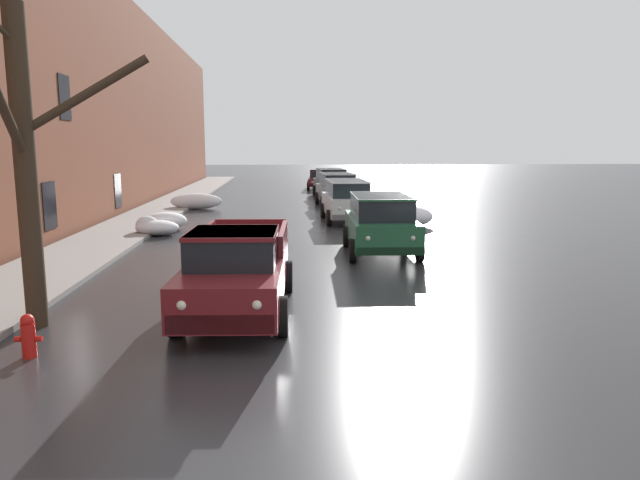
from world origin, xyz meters
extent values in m
cube|color=gray|center=(-6.64, 18.00, 0.06)|extent=(2.72, 80.00, 0.13)
cube|color=brown|center=(-8.50, 18.00, 5.46)|extent=(0.60, 80.00, 10.92)
cube|color=black|center=(-8.21, 25.04, 1.21)|extent=(0.08, 1.10, 1.60)
cube|color=black|center=(-8.21, 16.74, 1.34)|extent=(0.08, 1.10, 1.60)
cube|color=black|center=(-8.21, 18.83, 5.04)|extent=(0.08, 1.10, 1.60)
ellipsoid|color=white|center=(-5.06, 20.27, 0.35)|extent=(1.64, 1.24, 0.70)
ellipsoid|color=white|center=(-4.89, 20.42, 0.30)|extent=(0.71, 0.59, 0.59)
ellipsoid|color=white|center=(4.83, 20.37, 0.44)|extent=(1.95, 1.37, 0.87)
ellipsoid|color=white|center=(4.59, 20.31, 0.27)|extent=(0.64, 0.53, 0.53)
ellipsoid|color=white|center=(-4.93, 27.80, 0.42)|extent=(2.70, 0.96, 0.83)
ellipsoid|color=white|center=(-5.52, 27.85, 0.33)|extent=(0.80, 0.67, 0.67)
ellipsoid|color=white|center=(-5.10, 18.75, 0.28)|extent=(1.60, 1.25, 0.56)
ellipsoid|color=white|center=(-5.49, 18.88, 0.36)|extent=(0.86, 0.71, 0.71)
ellipsoid|color=white|center=(4.61, 27.96, 0.24)|extent=(2.69, 1.09, 0.48)
ellipsoid|color=white|center=(3.83, 27.88, 0.34)|extent=(0.81, 0.67, 0.67)
ellipsoid|color=white|center=(4.45, 28.04, 0.29)|extent=(0.70, 0.59, 0.59)
cylinder|color=#382B1E|center=(-5.00, 7.54, 2.88)|extent=(0.38, 0.38, 5.77)
cylinder|color=#382B1E|center=(-3.92, 7.69, 4.23)|extent=(2.26, 0.46, 1.45)
cylinder|color=#382B1E|center=(-4.92, 6.66, 3.99)|extent=(0.32, 1.89, 1.85)
cube|color=maroon|center=(-1.31, 8.30, 0.74)|extent=(2.05, 5.38, 0.76)
cube|color=black|center=(-1.35, 7.55, 1.44)|extent=(1.67, 1.77, 0.64)
cube|color=maroon|center=(-1.35, 7.55, 1.72)|extent=(1.71, 1.82, 0.08)
cube|color=maroon|center=(-0.41, 9.32, 1.34)|extent=(0.21, 2.55, 0.44)
cube|color=maroon|center=(-2.12, 9.39, 1.34)|extent=(0.21, 2.55, 0.44)
cube|color=maroon|center=(-1.20, 10.90, 1.34)|extent=(1.72, 0.18, 0.44)
cube|color=#B7B7BC|center=(-1.43, 5.70, 0.54)|extent=(1.73, 0.20, 0.32)
sphere|color=white|center=(-0.84, 5.64, 0.86)|extent=(0.16, 0.16, 0.16)
sphere|color=white|center=(-2.02, 5.69, 0.86)|extent=(0.16, 0.16, 0.16)
cylinder|color=black|center=(-0.46, 6.66, 0.36)|extent=(0.25, 0.73, 0.72)
cylinder|color=black|center=(-2.31, 6.75, 0.36)|extent=(0.25, 0.73, 0.72)
cylinder|color=black|center=(-0.32, 9.84, 0.36)|extent=(0.25, 0.73, 0.72)
cylinder|color=black|center=(-2.17, 9.93, 0.36)|extent=(0.25, 0.73, 0.72)
cube|color=#1E5633|center=(2.61, 14.45, 0.74)|extent=(2.07, 4.35, 0.80)
cube|color=black|center=(2.62, 14.49, 1.48)|extent=(1.76, 3.06, 0.68)
cube|color=#1E5633|center=(2.62, 14.49, 1.79)|extent=(1.80, 3.12, 0.06)
cube|color=black|center=(2.53, 12.36, 0.46)|extent=(1.87, 0.19, 0.22)
cube|color=black|center=(2.70, 16.54, 0.46)|extent=(1.87, 0.19, 0.22)
cylinder|color=black|center=(3.53, 13.08, 0.34)|extent=(0.21, 0.69, 0.68)
cylinder|color=black|center=(1.59, 13.16, 0.34)|extent=(0.21, 0.69, 0.68)
cylinder|color=black|center=(3.64, 15.74, 0.34)|extent=(0.21, 0.69, 0.68)
cylinder|color=black|center=(1.70, 15.81, 0.34)|extent=(0.21, 0.69, 0.68)
sphere|color=silver|center=(3.15, 12.31, 0.82)|extent=(0.14, 0.14, 0.14)
sphere|color=silver|center=(1.91, 12.35, 0.82)|extent=(0.14, 0.14, 0.14)
cube|color=silver|center=(2.44, 22.34, 0.74)|extent=(1.90, 4.66, 0.80)
cube|color=black|center=(2.44, 22.39, 1.48)|extent=(1.62, 3.26, 0.68)
cube|color=silver|center=(2.44, 22.39, 1.79)|extent=(1.66, 3.33, 0.06)
cube|color=slate|center=(2.48, 20.08, 0.46)|extent=(1.78, 0.15, 0.22)
cube|color=slate|center=(2.40, 24.60, 0.46)|extent=(1.78, 0.15, 0.22)
cylinder|color=black|center=(3.40, 20.92, 0.34)|extent=(0.19, 0.68, 0.68)
cylinder|color=black|center=(1.54, 20.89, 0.34)|extent=(0.19, 0.68, 0.68)
cylinder|color=black|center=(3.34, 23.79, 0.34)|extent=(0.19, 0.68, 0.68)
cylinder|color=black|center=(1.49, 23.76, 0.34)|extent=(0.19, 0.68, 0.68)
sphere|color=silver|center=(3.07, 20.06, 0.82)|extent=(0.14, 0.14, 0.14)
sphere|color=silver|center=(1.89, 20.04, 0.82)|extent=(0.14, 0.14, 0.14)
cube|color=slate|center=(2.62, 28.87, 0.74)|extent=(2.09, 4.35, 0.80)
cube|color=black|center=(2.62, 28.91, 1.48)|extent=(1.76, 3.06, 0.68)
cube|color=slate|center=(2.62, 28.91, 1.79)|extent=(1.80, 3.12, 0.06)
cube|color=#303032|center=(2.73, 26.79, 0.46)|extent=(1.84, 0.21, 0.22)
cube|color=#303032|center=(2.52, 30.95, 0.46)|extent=(1.84, 0.21, 0.22)
cylinder|color=black|center=(3.64, 27.60, 0.34)|extent=(0.21, 0.69, 0.68)
cylinder|color=black|center=(1.73, 27.50, 0.34)|extent=(0.21, 0.69, 0.68)
cylinder|color=black|center=(3.51, 30.24, 0.34)|extent=(0.21, 0.69, 0.68)
cylinder|color=black|center=(1.60, 30.14, 0.34)|extent=(0.21, 0.69, 0.68)
sphere|color=silver|center=(3.34, 26.80, 0.82)|extent=(0.14, 0.14, 0.14)
sphere|color=silver|center=(2.12, 26.73, 0.82)|extent=(0.14, 0.14, 0.14)
cube|color=black|center=(2.79, 34.80, 0.74)|extent=(2.07, 4.34, 0.80)
cube|color=black|center=(2.79, 34.84, 1.48)|extent=(1.74, 3.06, 0.68)
cube|color=black|center=(2.79, 34.84, 1.79)|extent=(1.78, 3.12, 0.06)
cube|color=black|center=(2.92, 32.74, 0.46)|extent=(1.78, 0.23, 0.22)
cube|color=black|center=(2.66, 36.87, 0.46)|extent=(1.78, 0.23, 0.22)
cylinder|color=black|center=(3.79, 33.55, 0.34)|extent=(0.22, 0.69, 0.68)
cylinder|color=black|center=(1.95, 33.43, 0.34)|extent=(0.22, 0.69, 0.68)
cylinder|color=black|center=(3.63, 36.17, 0.34)|extent=(0.22, 0.69, 0.68)
cylinder|color=black|center=(1.78, 36.06, 0.34)|extent=(0.22, 0.69, 0.68)
sphere|color=silver|center=(3.51, 32.74, 0.82)|extent=(0.14, 0.14, 0.14)
sphere|color=silver|center=(2.33, 32.67, 0.82)|extent=(0.14, 0.14, 0.14)
cube|color=maroon|center=(2.51, 41.76, 0.60)|extent=(1.94, 4.41, 0.60)
cube|color=black|center=(2.52, 41.97, 1.16)|extent=(1.58, 2.33, 0.52)
cube|color=maroon|center=(2.52, 41.97, 1.39)|extent=(1.61, 2.38, 0.06)
cube|color=black|center=(2.38, 39.65, 0.42)|extent=(1.65, 0.22, 0.22)
cube|color=black|center=(2.64, 43.86, 0.42)|extent=(1.65, 0.22, 0.22)
cylinder|color=black|center=(3.28, 40.37, 0.30)|extent=(0.22, 0.61, 0.60)
cylinder|color=black|center=(1.57, 40.47, 0.30)|extent=(0.22, 0.61, 0.60)
cylinder|color=black|center=(3.45, 43.04, 0.30)|extent=(0.22, 0.61, 0.60)
cylinder|color=black|center=(1.73, 43.14, 0.30)|extent=(0.22, 0.61, 0.60)
sphere|color=silver|center=(2.92, 39.59, 0.68)|extent=(0.14, 0.14, 0.14)
sphere|color=silver|center=(1.83, 39.65, 0.68)|extent=(0.14, 0.14, 0.14)
cylinder|color=red|center=(-4.46, 5.87, 0.28)|extent=(0.22, 0.22, 0.55)
sphere|color=red|center=(-4.46, 5.87, 0.61)|extent=(0.21, 0.21, 0.21)
cylinder|color=red|center=(-4.62, 5.87, 0.30)|extent=(0.10, 0.09, 0.09)
cylinder|color=red|center=(-4.30, 5.87, 0.30)|extent=(0.10, 0.09, 0.09)
camera|label=1|loc=(-0.44, -3.29, 3.33)|focal=32.82mm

